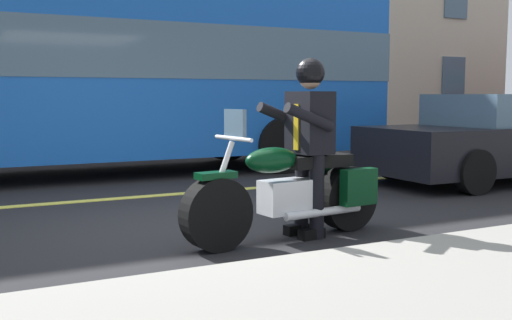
% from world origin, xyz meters
% --- Properties ---
extents(ground_plane, '(80.00, 80.00, 0.00)m').
position_xyz_m(ground_plane, '(0.00, 0.00, 0.00)').
color(ground_plane, black).
extents(lane_center_stripe, '(60.00, 0.16, 0.01)m').
position_xyz_m(lane_center_stripe, '(0.00, -2.00, 0.01)').
color(lane_center_stripe, '#E5DB4C').
rests_on(lane_center_stripe, ground_plane).
extents(motorcycle_main, '(2.22, 0.75, 1.26)m').
position_xyz_m(motorcycle_main, '(-0.70, 1.02, 0.45)').
color(motorcycle_main, black).
rests_on(motorcycle_main, ground_plane).
extents(rider_main, '(0.66, 0.60, 1.74)m').
position_xyz_m(rider_main, '(-0.89, 0.99, 1.04)').
color(rider_main, black).
rests_on(rider_main, ground_plane).
extents(bus_near, '(11.05, 2.70, 3.30)m').
position_xyz_m(bus_near, '(0.17, -4.58, 1.87)').
color(bus_near, blue).
rests_on(bus_near, ground_plane).
extents(car_silver, '(4.60, 1.92, 1.40)m').
position_xyz_m(car_silver, '(-5.79, -0.95, 0.69)').
color(car_silver, black).
rests_on(car_silver, ground_plane).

